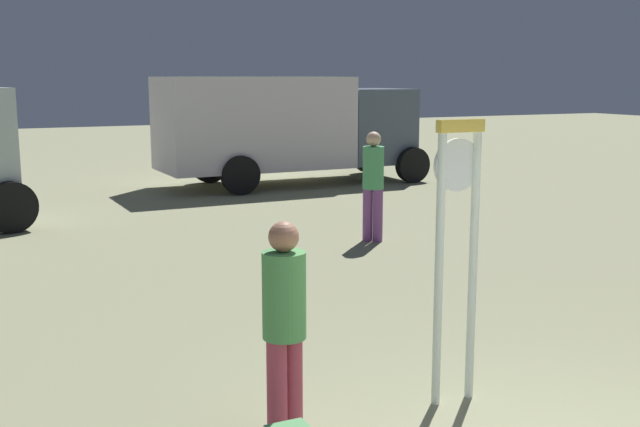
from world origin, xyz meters
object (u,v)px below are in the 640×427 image
Objects in this scene: person_near_clock at (284,321)px; person_distant at (373,181)px; box_truck_far at (284,125)px; standing_clock at (457,233)px.

person_near_clock is 7.23m from person_distant.
person_distant is at bearing 55.17° from person_near_clock.
person_near_clock is 14.02m from box_truck_far.
standing_clock is 1.64m from person_near_clock.
box_truck_far reaches higher than standing_clock.
standing_clock is 0.35× the size of box_truck_far.
box_truck_far reaches higher than person_near_clock.
person_distant is (2.57, 5.86, -0.43)m from standing_clock.
person_distant is 0.27× the size of box_truck_far.
box_truck_far reaches higher than person_distant.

